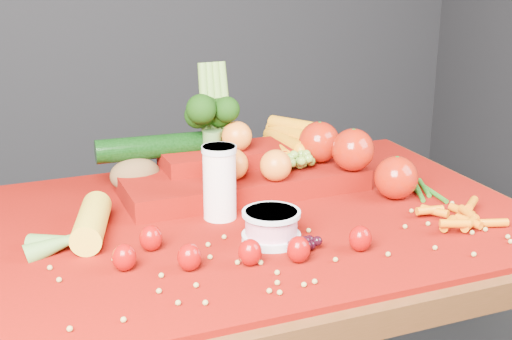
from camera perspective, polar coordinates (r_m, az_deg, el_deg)
name	(u,v)px	position (r m, az deg, el deg)	size (l,w,h in m)	color
table	(260,264)	(1.46, 0.30, -7.51)	(1.10, 0.80, 0.75)	#3B230D
red_cloth	(260,218)	(1.42, 0.30, -3.84)	(1.05, 0.75, 0.01)	#6D0603
milk_glass	(220,180)	(1.38, -2.94, -0.79)	(0.07, 0.07, 0.15)	white
yogurt_bowl	(271,225)	(1.29, 1.23, -4.44)	(0.11, 0.11, 0.06)	silver
strawberry_scatter	(230,247)	(1.21, -2.12, -6.19)	(0.44, 0.18, 0.05)	#980E04
dark_grape_cluster	(306,245)	(1.26, 3.99, -5.98)	(0.06, 0.05, 0.03)	black
soybean_scatter	(304,253)	(1.25, 3.83, -6.63)	(0.84, 0.24, 0.01)	#A59347
corn_ear	(74,235)	(1.31, -14.38, -5.08)	(0.22, 0.26, 0.06)	yellow
potato	(135,175)	(1.55, -9.63, -0.39)	(0.11, 0.08, 0.08)	brown
baby_carrot_pile	(460,215)	(1.43, 16.01, -3.45)	(0.17, 0.17, 0.03)	#D46507
green_bean_pile	(420,190)	(1.57, 12.96, -1.58)	(0.14, 0.12, 0.01)	#216216
produce_mound	(259,161)	(1.54, 0.24, 0.70)	(0.62, 0.37, 0.27)	#6D0603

